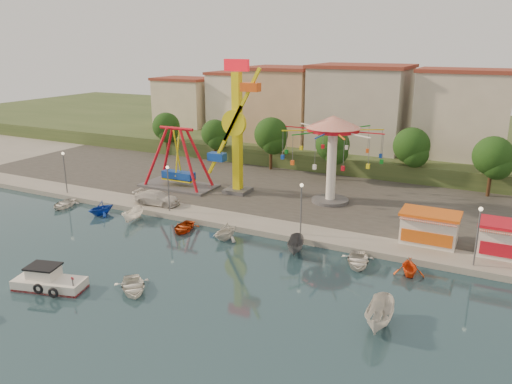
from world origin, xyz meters
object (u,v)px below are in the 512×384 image
Objects in this scene: cabin_motorboat at (48,282)px; skiff at (380,315)px; van at (157,198)px; pirate_ship_ride at (178,159)px; wave_swinger at (333,140)px; rowboat_a at (133,287)px; kamikaze_tower at (238,131)px.

skiff is at bearing -0.91° from cabin_motorboat.
van reaches higher than cabin_motorboat.
pirate_ship_ride is 0.86× the size of wave_swinger.
cabin_motorboat is 6.91m from rowboat_a.
pirate_ship_ride is 1.81× the size of van.
skiff is at bearing -121.57° from van.
skiff is (11.67, -23.79, -7.30)m from wave_swinger.
pirate_ship_ride is 28.34m from cabin_motorboat.
kamikaze_tower is 4.21× the size of rowboat_a.
van is at bearing 152.57° from skiff.
kamikaze_tower is at bearing 55.09° from rowboat_a.
kamikaze_tower reaches higher than rowboat_a.
pirate_ship_ride is 9.48m from kamikaze_tower.
wave_swinger is at bearing 113.50° from skiff.
van is (-4.53, 19.99, 0.87)m from cabin_motorboat.
van reaches higher than rowboat_a.
kamikaze_tower is at bearing -44.26° from van.
cabin_motorboat is at bearing -168.55° from skiff.
skiff is (25.11, 6.30, 0.37)m from cabin_motorboat.
wave_swinger is 21.70m from van.
wave_swinger is at bearing -67.46° from van.
wave_swinger is 2.96× the size of rowboat_a.
van is at bearing 87.79° from cabin_motorboat.
pirate_ship_ride reaches higher than rowboat_a.
rowboat_a is at bearing -171.61° from skiff.
cabin_motorboat is at bearing -114.07° from wave_swinger.
pirate_ship_ride is at bearing 88.56° from cabin_motorboat.
wave_swinger is 1.92× the size of cabin_motorboat.
cabin_motorboat is 1.54× the size of rowboat_a.
cabin_motorboat is 20.52m from van.
wave_swinger is 29.38m from rowboat_a.
kamikaze_tower is 27.34m from rowboat_a.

